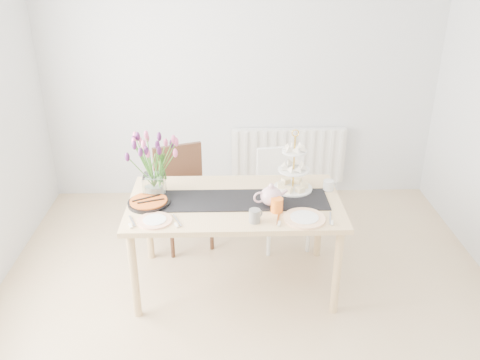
{
  "coord_description": "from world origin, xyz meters",
  "views": [
    {
      "loc": [
        -0.15,
        -2.78,
        2.53
      ],
      "look_at": [
        -0.06,
        0.56,
        0.95
      ],
      "focal_mm": 38.0,
      "sensor_mm": 36.0,
      "label": 1
    }
  ],
  "objects_px": {
    "cake_stand": "(293,175)",
    "mug_orange": "(277,205)",
    "chair_white": "(283,190)",
    "tart_tin": "(149,202)",
    "dining_table": "(235,210)",
    "tulip_vase": "(152,155)",
    "plate_right": "(304,218)",
    "cream_jug": "(328,185)",
    "teapot": "(271,196)",
    "plate_left": "(155,221)",
    "mug_grey": "(255,216)",
    "radiator": "(288,156)",
    "chair_brown": "(182,188)"
  },
  "relations": [
    {
      "from": "mug_grey",
      "to": "chair_white",
      "type": "bearing_deg",
      "value": 34.08
    },
    {
      "from": "radiator",
      "to": "chair_white",
      "type": "bearing_deg",
      "value": -99.58
    },
    {
      "from": "cream_jug",
      "to": "plate_right",
      "type": "xyz_separation_m",
      "value": [
        -0.25,
        -0.45,
        -0.03
      ]
    },
    {
      "from": "dining_table",
      "to": "chair_white",
      "type": "height_order",
      "value": "chair_white"
    },
    {
      "from": "plate_left",
      "to": "plate_right",
      "type": "relative_size",
      "value": 0.82
    },
    {
      "from": "cake_stand",
      "to": "teapot",
      "type": "relative_size",
      "value": 1.76
    },
    {
      "from": "cream_jug",
      "to": "mug_orange",
      "type": "distance_m",
      "value": 0.55
    },
    {
      "from": "dining_table",
      "to": "cake_stand",
      "type": "bearing_deg",
      "value": 20.55
    },
    {
      "from": "mug_grey",
      "to": "teapot",
      "type": "bearing_deg",
      "value": 22.08
    },
    {
      "from": "cake_stand",
      "to": "teapot",
      "type": "distance_m",
      "value": 0.32
    },
    {
      "from": "dining_table",
      "to": "cake_stand",
      "type": "xyz_separation_m",
      "value": [
        0.46,
        0.17,
        0.21
      ]
    },
    {
      "from": "mug_grey",
      "to": "tart_tin",
      "type": "bearing_deg",
      "value": 121.57
    },
    {
      "from": "plate_left",
      "to": "plate_right",
      "type": "height_order",
      "value": "plate_right"
    },
    {
      "from": "cake_stand",
      "to": "mug_orange",
      "type": "height_order",
      "value": "cake_stand"
    },
    {
      "from": "teapot",
      "to": "plate_left",
      "type": "xyz_separation_m",
      "value": [
        -0.83,
        -0.21,
        -0.07
      ]
    },
    {
      "from": "dining_table",
      "to": "tulip_vase",
      "type": "distance_m",
      "value": 0.74
    },
    {
      "from": "plate_left",
      "to": "radiator",
      "type": "bearing_deg",
      "value": 58.33
    },
    {
      "from": "chair_brown",
      "to": "teapot",
      "type": "distance_m",
      "value": 1.1
    },
    {
      "from": "teapot",
      "to": "mug_orange",
      "type": "relative_size",
      "value": 2.42
    },
    {
      "from": "radiator",
      "to": "cake_stand",
      "type": "relative_size",
      "value": 2.68
    },
    {
      "from": "tulip_vase",
      "to": "teapot",
      "type": "xyz_separation_m",
      "value": [
        0.88,
        -0.21,
        -0.25
      ]
    },
    {
      "from": "tulip_vase",
      "to": "mug_orange",
      "type": "distance_m",
      "value": 1.0
    },
    {
      "from": "cake_stand",
      "to": "chair_brown",
      "type": "bearing_deg",
      "value": 150.6
    },
    {
      "from": "mug_grey",
      "to": "mug_orange",
      "type": "relative_size",
      "value": 0.91
    },
    {
      "from": "radiator",
      "to": "tulip_vase",
      "type": "bearing_deg",
      "value": -129.54
    },
    {
      "from": "plate_left",
      "to": "dining_table",
      "type": "bearing_deg",
      "value": 27.57
    },
    {
      "from": "chair_white",
      "to": "tart_tin",
      "type": "bearing_deg",
      "value": -154.96
    },
    {
      "from": "chair_white",
      "to": "cream_jug",
      "type": "xyz_separation_m",
      "value": [
        0.3,
        -0.51,
        0.29
      ]
    },
    {
      "from": "plate_right",
      "to": "tart_tin",
      "type": "bearing_deg",
      "value": 167.38
    },
    {
      "from": "chair_brown",
      "to": "dining_table",
      "type": "bearing_deg",
      "value": -75.93
    },
    {
      "from": "plate_right",
      "to": "cream_jug",
      "type": "bearing_deg",
      "value": 60.99
    },
    {
      "from": "cream_jug",
      "to": "radiator",
      "type": "bearing_deg",
      "value": 92.34
    },
    {
      "from": "teapot",
      "to": "mug_grey",
      "type": "distance_m",
      "value": 0.27
    },
    {
      "from": "cake_stand",
      "to": "plate_right",
      "type": "xyz_separation_m",
      "value": [
        0.03,
        -0.47,
        -0.12
      ]
    },
    {
      "from": "cake_stand",
      "to": "plate_left",
      "type": "height_order",
      "value": "cake_stand"
    },
    {
      "from": "radiator",
      "to": "teapot",
      "type": "height_order",
      "value": "teapot"
    },
    {
      "from": "dining_table",
      "to": "tart_tin",
      "type": "bearing_deg",
      "value": -176.1
    },
    {
      "from": "radiator",
      "to": "mug_grey",
      "type": "xyz_separation_m",
      "value": [
        -0.46,
        -1.91,
        0.35
      ]
    },
    {
      "from": "radiator",
      "to": "mug_grey",
      "type": "relative_size",
      "value": 12.59
    },
    {
      "from": "chair_white",
      "to": "cream_jug",
      "type": "height_order",
      "value": "chair_white"
    },
    {
      "from": "radiator",
      "to": "cream_jug",
      "type": "xyz_separation_m",
      "value": [
        0.14,
        -1.42,
        0.34
      ]
    },
    {
      "from": "dining_table",
      "to": "cream_jug",
      "type": "relative_size",
      "value": 19.62
    },
    {
      "from": "chair_brown",
      "to": "tulip_vase",
      "type": "xyz_separation_m",
      "value": [
        -0.15,
        -0.57,
        0.56
      ]
    },
    {
      "from": "chair_white",
      "to": "plate_right",
      "type": "xyz_separation_m",
      "value": [
        0.04,
        -0.96,
        0.25
      ]
    },
    {
      "from": "tart_tin",
      "to": "cream_jug",
      "type": "bearing_deg",
      "value": 8.42
    },
    {
      "from": "plate_right",
      "to": "mug_orange",
      "type": "bearing_deg",
      "value": 146.93
    },
    {
      "from": "tart_tin",
      "to": "plate_left",
      "type": "xyz_separation_m",
      "value": [
        0.08,
        -0.25,
        -0.01
      ]
    },
    {
      "from": "cream_jug",
      "to": "plate_left",
      "type": "relative_size",
      "value": 0.34
    },
    {
      "from": "dining_table",
      "to": "mug_grey",
      "type": "distance_m",
      "value": 0.37
    },
    {
      "from": "chair_white",
      "to": "teapot",
      "type": "relative_size",
      "value": 3.42
    }
  ]
}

